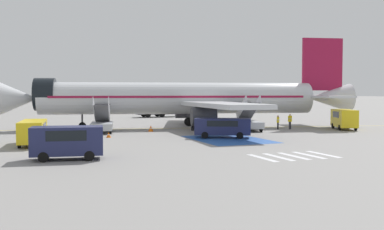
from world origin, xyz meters
name	(u,v)px	position (x,y,z in m)	size (l,w,h in m)	color
ground_plane	(188,128)	(0.00, 0.00, 0.00)	(600.00, 600.00, 0.00)	gray
apron_leadline_yellow	(179,128)	(-1.02, 0.47, 0.00)	(0.20, 75.84, 0.01)	gold
apron_stand_patch_blue	(228,139)	(-1.02, -12.81, 0.00)	(6.16, 8.87, 0.01)	#2856A8
apron_walkway_bar_0	(262,158)	(-4.02, -23.96, 0.00)	(0.44, 3.60, 0.01)	silver
apron_walkway_bar_1	(278,157)	(-2.82, -23.96, 0.00)	(0.44, 3.60, 0.01)	silver
apron_walkway_bar_2	(294,156)	(-1.62, -23.96, 0.00)	(0.44, 3.60, 0.01)	silver
apron_walkway_bar_3	(309,155)	(-0.42, -23.96, 0.00)	(0.44, 3.60, 0.01)	silver
apron_walkway_bar_4	(323,154)	(0.78, -23.96, 0.00)	(0.44, 3.60, 0.01)	silver
airliner	(185,98)	(-0.36, 0.32, 3.54)	(41.19, 32.42, 10.90)	silver
boarding_stairs_forward	(102,123)	(-10.51, -1.93, 0.97)	(3.18, 5.52, 3.83)	#ADB2BA
boarding_stairs_aft	(248,122)	(5.03, -5.36, 0.99)	(3.18, 5.52, 3.97)	#ADB2BA
fuel_tanker	(165,107)	(4.81, 24.06, 1.66)	(9.96, 2.94, 3.30)	#38383D
service_van_0	(33,130)	(-17.66, -11.04, 1.19)	(2.55, 5.76, 1.97)	yellow
service_van_1	(223,126)	(-0.94, -11.38, 1.11)	(5.49, 4.07, 1.82)	#1E234C
service_van_2	(344,118)	(15.93, -8.08, 1.35)	(3.47, 4.79, 2.27)	yellow
service_van_3	(67,140)	(-15.89, -20.04, 1.26)	(4.69, 2.66, 2.11)	#1E234C
ground_crew_0	(193,121)	(-0.78, -3.30, 1.08)	(0.46, 0.47, 1.86)	black
ground_crew_1	(290,120)	(10.39, -5.51, 1.04)	(0.47, 0.32, 1.79)	#2D2D33
ground_crew_2	(278,121)	(9.06, -5.07, 0.92)	(0.46, 0.47, 1.60)	black
traffic_cone_0	(151,128)	(-5.34, -2.51, 0.33)	(0.58, 0.58, 0.65)	orange
traffic_cone_1	(109,135)	(-10.83, -7.27, 0.25)	(0.45, 0.45, 0.50)	orange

